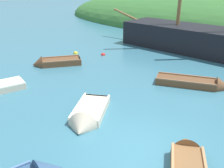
{
  "coord_description": "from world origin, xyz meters",
  "views": [
    {
      "loc": [
        3.14,
        -6.04,
        5.37
      ],
      "look_at": [
        -3.52,
        3.51,
        0.39
      ],
      "focal_mm": 39.63,
      "sensor_mm": 36.0,
      "label": 1
    }
  ],
  "objects_px": {
    "sailing_ship": "(206,44)",
    "rowboat_portside": "(87,117)",
    "rowboat_outer_left": "(197,84)",
    "buoy_red": "(103,55)",
    "rowboat_center": "(54,63)",
    "buoy_yellow": "(76,54)"
  },
  "relations": [
    {
      "from": "rowboat_center",
      "to": "buoy_yellow",
      "type": "distance_m",
      "value": 2.94
    },
    {
      "from": "rowboat_outer_left",
      "to": "rowboat_center",
      "type": "xyz_separation_m",
      "value": [
        -9.01,
        -1.95,
        0.01
      ]
    },
    {
      "from": "buoy_red",
      "to": "rowboat_center",
      "type": "bearing_deg",
      "value": -109.03
    },
    {
      "from": "rowboat_outer_left",
      "to": "rowboat_center",
      "type": "bearing_deg",
      "value": 175.23
    },
    {
      "from": "rowboat_center",
      "to": "buoy_red",
      "type": "height_order",
      "value": "rowboat_center"
    },
    {
      "from": "buoy_red",
      "to": "rowboat_portside",
      "type": "bearing_deg",
      "value": -57.19
    },
    {
      "from": "rowboat_outer_left",
      "to": "rowboat_portside",
      "type": "bearing_deg",
      "value": -130.78
    },
    {
      "from": "buoy_red",
      "to": "buoy_yellow",
      "type": "bearing_deg",
      "value": -155.39
    },
    {
      "from": "sailing_ship",
      "to": "buoy_red",
      "type": "bearing_deg",
      "value": 46.19
    },
    {
      "from": "rowboat_center",
      "to": "buoy_red",
      "type": "bearing_deg",
      "value": -158.14
    },
    {
      "from": "rowboat_center",
      "to": "buoy_yellow",
      "type": "xyz_separation_m",
      "value": [
        -0.68,
        2.86,
        -0.13
      ]
    },
    {
      "from": "rowboat_center",
      "to": "buoy_yellow",
      "type": "height_order",
      "value": "rowboat_center"
    },
    {
      "from": "rowboat_outer_left",
      "to": "rowboat_portside",
      "type": "relative_size",
      "value": 1.25
    },
    {
      "from": "sailing_ship",
      "to": "rowboat_portside",
      "type": "xyz_separation_m",
      "value": [
        -1.14,
        -12.79,
        -0.67
      ]
    },
    {
      "from": "rowboat_outer_left",
      "to": "buoy_red",
      "type": "relative_size",
      "value": 11.56
    },
    {
      "from": "sailing_ship",
      "to": "rowboat_outer_left",
      "type": "xyz_separation_m",
      "value": [
        1.52,
        -6.78,
        -0.64
      ]
    },
    {
      "from": "sailing_ship",
      "to": "rowboat_portside",
      "type": "bearing_deg",
      "value": 92.44
    },
    {
      "from": "rowboat_outer_left",
      "to": "rowboat_center",
      "type": "height_order",
      "value": "rowboat_center"
    },
    {
      "from": "sailing_ship",
      "to": "rowboat_center",
      "type": "distance_m",
      "value": 11.51
    },
    {
      "from": "buoy_yellow",
      "to": "sailing_ship",
      "type": "bearing_deg",
      "value": 35.66
    },
    {
      "from": "sailing_ship",
      "to": "buoy_yellow",
      "type": "bearing_deg",
      "value": 43.17
    },
    {
      "from": "buoy_yellow",
      "to": "rowboat_center",
      "type": "bearing_deg",
      "value": -76.53
    }
  ]
}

